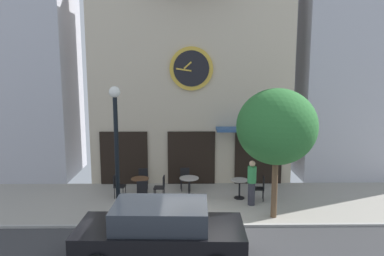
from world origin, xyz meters
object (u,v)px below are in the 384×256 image
(street_lamp, at_px, (117,154))
(cafe_table_center, at_px, (140,184))
(cafe_chair_right_end, at_px, (261,187))
(cafe_chair_facing_street, at_px, (118,184))
(cafe_table_rightmost, at_px, (189,183))
(cafe_chair_outer, at_px, (185,177))
(cafe_chair_under_awning, at_px, (142,190))
(street_tree, at_px, (277,127))
(cafe_chair_near_tree, at_px, (161,186))
(cafe_chair_near_lamp, at_px, (143,178))
(pedestrian_green, at_px, (252,182))
(cafe_table_leftmost, at_px, (239,185))
(parked_car_black, at_px, (161,233))

(street_lamp, relative_size, cafe_table_center, 5.91)
(cafe_chair_right_end, bearing_deg, cafe_chair_facing_street, 176.11)
(street_lamp, height_order, cafe_table_rightmost, street_lamp)
(cafe_chair_right_end, bearing_deg, cafe_chair_outer, 156.37)
(cafe_chair_facing_street, bearing_deg, cafe_chair_right_end, -3.89)
(cafe_chair_under_awning, bearing_deg, street_tree, -15.60)
(cafe_chair_under_awning, bearing_deg, cafe_chair_facing_street, 145.33)
(street_tree, bearing_deg, cafe_chair_outer, 136.16)
(street_tree, relative_size, cafe_chair_facing_street, 4.83)
(cafe_table_center, height_order, cafe_chair_outer, cafe_chair_outer)
(street_tree, bearing_deg, cafe_chair_near_tree, 155.23)
(street_tree, relative_size, cafe_chair_near_tree, 4.83)
(cafe_chair_near_lamp, bearing_deg, street_lamp, -99.04)
(cafe_chair_right_end, distance_m, pedestrian_green, 0.74)
(cafe_chair_under_awning, bearing_deg, cafe_table_rightmost, 23.84)
(street_lamp, height_order, pedestrian_green, street_lamp)
(pedestrian_green, bearing_deg, cafe_chair_near_lamp, 157.82)
(street_tree, distance_m, cafe_table_center, 5.77)
(cafe_table_center, distance_m, cafe_chair_right_end, 4.66)
(cafe_table_rightmost, distance_m, cafe_chair_near_tree, 1.09)
(cafe_table_rightmost, xyz_separation_m, cafe_chair_near_tree, (-1.07, -0.24, -0.02))
(street_tree, relative_size, cafe_table_rightmost, 5.72)
(cafe_table_rightmost, xyz_separation_m, cafe_table_leftmost, (1.94, -0.22, -0.04))
(cafe_chair_right_end, relative_size, parked_car_black, 0.21)
(street_tree, relative_size, cafe_chair_right_end, 4.83)
(cafe_chair_under_awning, xyz_separation_m, pedestrian_green, (4.02, -0.15, 0.33))
(cafe_chair_outer, bearing_deg, cafe_chair_right_end, -23.63)
(cafe_table_rightmost, bearing_deg, cafe_chair_outer, 100.75)
(cafe_chair_near_tree, bearing_deg, street_lamp, -123.98)
(cafe_table_leftmost, relative_size, cafe_chair_under_awning, 0.83)
(cafe_chair_facing_street, height_order, pedestrian_green, pedestrian_green)
(pedestrian_green, bearing_deg, cafe_table_leftmost, 115.96)
(cafe_table_center, distance_m, cafe_chair_near_lamp, 0.78)
(parked_car_black, bearing_deg, cafe_table_leftmost, 59.68)
(cafe_table_rightmost, relative_size, cafe_chair_outer, 0.84)
(cafe_table_leftmost, relative_size, cafe_chair_outer, 0.83)
(cafe_chair_facing_street, xyz_separation_m, pedestrian_green, (5.05, -0.87, 0.33))
(cafe_chair_facing_street, bearing_deg, street_tree, -19.56)
(cafe_table_leftmost, distance_m, parked_car_black, 5.36)
(cafe_chair_right_end, height_order, parked_car_black, parked_car_black)
(cafe_table_leftmost, relative_size, cafe_chair_near_tree, 0.83)
(street_tree, distance_m, cafe_chair_outer, 4.88)
(cafe_table_leftmost, distance_m, cafe_chair_near_lamp, 3.96)
(cafe_table_leftmost, height_order, parked_car_black, parked_car_black)
(cafe_chair_near_lamp, bearing_deg, cafe_table_leftmost, -14.61)
(cafe_table_center, height_order, cafe_chair_right_end, cafe_chair_right_end)
(cafe_chair_facing_street, xyz_separation_m, cafe_chair_near_tree, (1.70, -0.19, 0.00))
(cafe_table_center, bearing_deg, cafe_table_rightmost, 0.11)
(cafe_chair_right_end, distance_m, cafe_chair_outer, 3.15)
(parked_car_black, bearing_deg, cafe_chair_facing_street, 112.79)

